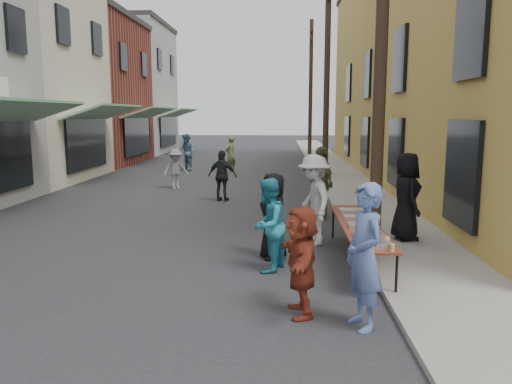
# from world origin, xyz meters

# --- Properties ---
(ground) EXTENTS (120.00, 120.00, 0.00)m
(ground) POSITION_xyz_m (0.00, 0.00, 0.00)
(ground) COLOR #28282B
(ground) RESTS_ON ground
(sidewalk) EXTENTS (2.20, 60.00, 0.10)m
(sidewalk) POSITION_xyz_m (5.00, 15.00, 0.05)
(sidewalk) COLOR gray
(sidewalk) RESTS_ON ground
(storefront_row) EXTENTS (8.00, 37.00, 9.00)m
(storefront_row) POSITION_xyz_m (-10.00, 14.96, 4.12)
(storefront_row) COLOR maroon
(storefront_row) RESTS_ON ground
(building_ochre) EXTENTS (10.00, 28.00, 10.00)m
(building_ochre) POSITION_xyz_m (11.10, 14.00, 5.00)
(building_ochre) COLOR gold
(building_ochre) RESTS_ON ground
(utility_pole_near) EXTENTS (0.26, 0.26, 9.00)m
(utility_pole_near) POSITION_xyz_m (4.30, 3.00, 4.50)
(utility_pole_near) COLOR #2D2116
(utility_pole_near) RESTS_ON ground
(utility_pole_mid) EXTENTS (0.26, 0.26, 9.00)m
(utility_pole_mid) POSITION_xyz_m (4.30, 15.00, 4.50)
(utility_pole_mid) COLOR #2D2116
(utility_pole_mid) RESTS_ON ground
(utility_pole_far) EXTENTS (0.26, 0.26, 9.00)m
(utility_pole_far) POSITION_xyz_m (4.30, 27.00, 4.50)
(utility_pole_far) COLOR #2D2116
(utility_pole_far) RESTS_ON ground
(serving_table) EXTENTS (0.70, 4.00, 0.75)m
(serving_table) POSITION_xyz_m (3.80, 1.91, 0.71)
(serving_table) COLOR maroon
(serving_table) RESTS_ON ground
(catering_tray_sausage) EXTENTS (0.50, 0.33, 0.08)m
(catering_tray_sausage) POSITION_xyz_m (3.80, 0.26, 0.79)
(catering_tray_sausage) COLOR maroon
(catering_tray_sausage) RESTS_ON serving_table
(catering_tray_foil_b) EXTENTS (0.50, 0.33, 0.08)m
(catering_tray_foil_b) POSITION_xyz_m (3.80, 0.91, 0.79)
(catering_tray_foil_b) COLOR #B2B2B7
(catering_tray_foil_b) RESTS_ON serving_table
(catering_tray_buns) EXTENTS (0.50, 0.33, 0.08)m
(catering_tray_buns) POSITION_xyz_m (3.80, 1.61, 0.79)
(catering_tray_buns) COLOR tan
(catering_tray_buns) RESTS_ON serving_table
(catering_tray_foil_d) EXTENTS (0.50, 0.33, 0.08)m
(catering_tray_foil_d) POSITION_xyz_m (3.80, 2.31, 0.79)
(catering_tray_foil_d) COLOR #B2B2B7
(catering_tray_foil_d) RESTS_ON serving_table
(catering_tray_buns_end) EXTENTS (0.50, 0.33, 0.08)m
(catering_tray_buns_end) POSITION_xyz_m (3.80, 3.01, 0.79)
(catering_tray_buns_end) COLOR tan
(catering_tray_buns_end) RESTS_ON serving_table
(condiment_jar_a) EXTENTS (0.07, 0.07, 0.08)m
(condiment_jar_a) POSITION_xyz_m (3.58, -0.04, 0.79)
(condiment_jar_a) COLOR #A57F26
(condiment_jar_a) RESTS_ON serving_table
(condiment_jar_b) EXTENTS (0.07, 0.07, 0.08)m
(condiment_jar_b) POSITION_xyz_m (3.58, 0.06, 0.79)
(condiment_jar_b) COLOR #A57F26
(condiment_jar_b) RESTS_ON serving_table
(condiment_jar_c) EXTENTS (0.07, 0.07, 0.08)m
(condiment_jar_c) POSITION_xyz_m (3.58, 0.16, 0.79)
(condiment_jar_c) COLOR #A57F26
(condiment_jar_c) RESTS_ON serving_table
(cup_stack) EXTENTS (0.08, 0.08, 0.12)m
(cup_stack) POSITION_xyz_m (4.00, 0.01, 0.81)
(cup_stack) COLOR tan
(cup_stack) RESTS_ON serving_table
(guest_front_a) EXTENTS (0.79, 0.96, 1.70)m
(guest_front_a) POSITION_xyz_m (2.17, 2.12, 0.85)
(guest_front_a) COLOR black
(guest_front_a) RESTS_ON ground
(guest_front_b) EXTENTS (0.66, 0.82, 1.95)m
(guest_front_b) POSITION_xyz_m (3.40, -1.07, 0.98)
(guest_front_b) COLOR #556DA6
(guest_front_b) RESTS_ON ground
(guest_front_c) EXTENTS (0.89, 1.00, 1.69)m
(guest_front_c) POSITION_xyz_m (2.08, 1.31, 0.85)
(guest_front_c) COLOR teal
(guest_front_c) RESTS_ON ground
(guest_front_d) EXTENTS (1.03, 1.41, 1.97)m
(guest_front_d) POSITION_xyz_m (3.03, 3.22, 0.98)
(guest_front_d) COLOR silver
(guest_front_d) RESTS_ON ground
(guest_front_e) EXTENTS (0.88, 1.24, 1.96)m
(guest_front_e) POSITION_xyz_m (3.40, 6.04, 0.98)
(guest_front_e) COLOR #546339
(guest_front_e) RESTS_ON ground
(guest_queue_back) EXTENTS (0.60, 1.49, 1.56)m
(guest_queue_back) POSITION_xyz_m (2.60, -0.66, 0.78)
(guest_queue_back) COLOR maroon
(guest_queue_back) RESTS_ON ground
(server) EXTENTS (0.71, 0.99, 1.90)m
(server) POSITION_xyz_m (5.03, 3.38, 1.05)
(server) COLOR black
(server) RESTS_ON sidewalk
(passerby_left) EXTENTS (1.12, 0.98, 1.51)m
(passerby_left) POSITION_xyz_m (-1.68, 11.23, 0.75)
(passerby_left) COLOR gray
(passerby_left) RESTS_ON ground
(passerby_mid) EXTENTS (1.05, 0.66, 1.66)m
(passerby_mid) POSITION_xyz_m (0.42, 8.57, 0.83)
(passerby_mid) COLOR black
(passerby_mid) RESTS_ON ground
(passerby_right) EXTENTS (0.69, 0.77, 1.76)m
(passerby_right) POSITION_xyz_m (-0.13, 16.83, 0.88)
(passerby_right) COLOR #656B3E
(passerby_right) RESTS_ON ground
(passerby_far) EXTENTS (1.13, 1.13, 1.85)m
(passerby_far) POSITION_xyz_m (-2.37, 17.21, 0.93)
(passerby_far) COLOR #477289
(passerby_far) RESTS_ON ground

